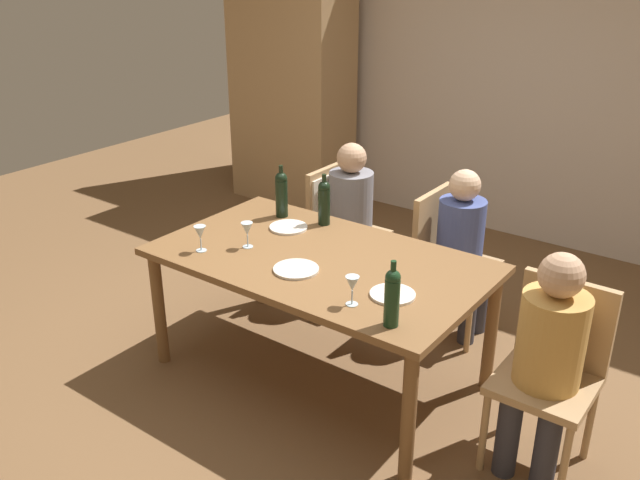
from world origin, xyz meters
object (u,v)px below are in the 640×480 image
at_px(wine_bottle_dark_red, 392,296).
at_px(wine_bottle_tall_green, 324,201).
at_px(wine_bottle_short_olive, 281,193).
at_px(dinner_plate_host, 295,269).
at_px(chair_far_right, 446,252).
at_px(dinner_plate_guest_left, 393,294).
at_px(person_woman_host, 464,241).
at_px(chair_right_end, 553,363).
at_px(wine_glass_near_right, 352,285).
at_px(dining_table, 320,269).
at_px(person_man_guest, 548,352).
at_px(wine_glass_near_left, 247,230).
at_px(person_man_bearded, 354,211).
at_px(armoire_cabinet, 292,86).
at_px(chair_far_left, 336,214).
at_px(wine_glass_centre, 200,233).
at_px(dinner_plate_guest_right, 289,227).

bearing_deg(wine_bottle_dark_red, wine_bottle_tall_green, 140.16).
bearing_deg(wine_bottle_short_olive, dinner_plate_host, -45.52).
relative_size(chair_far_right, dinner_plate_guest_left, 4.10).
xyz_separation_m(person_woman_host, wine_bottle_short_olive, (-0.99, -0.57, 0.27)).
bearing_deg(chair_right_end, wine_bottle_tall_green, -11.23).
distance_m(chair_right_end, wine_bottle_dark_red, 0.86).
height_order(chair_right_end, wine_glass_near_right, chair_right_end).
bearing_deg(chair_right_end, dining_table, 3.87).
bearing_deg(person_man_guest, person_woman_host, -47.58).
relative_size(person_man_guest, wine_glass_near_left, 7.56).
bearing_deg(wine_bottle_short_olive, wine_bottle_dark_red, -30.87).
height_order(person_man_bearded, wine_bottle_tall_green, person_man_bearded).
bearing_deg(wine_glass_near_right, chair_right_end, 26.85).
relative_size(chair_far_right, wine_bottle_short_olive, 2.77).
relative_size(dining_table, wine_glass_near_left, 12.21).
xyz_separation_m(chair_far_right, wine_bottle_dark_red, (0.37, -1.31, 0.37)).
xyz_separation_m(armoire_cabinet, wine_glass_near_right, (2.45, -2.62, -0.24)).
distance_m(chair_far_left, dinner_plate_guest_left, 1.53).
bearing_deg(wine_glass_centre, wine_glass_near_right, -0.69).
relative_size(chair_right_end, dinner_plate_guest_right, 4.00).
xyz_separation_m(wine_glass_centre, dinner_plate_guest_right, (0.19, 0.54, -0.10)).
height_order(person_woman_host, wine_glass_near_left, person_woman_host).
xyz_separation_m(chair_far_right, wine_glass_centre, (-0.90, -1.24, 0.33)).
bearing_deg(chair_right_end, wine_bottle_short_olive, -7.95).
bearing_deg(chair_far_left, dinner_plate_host, 25.23).
bearing_deg(dinner_plate_guest_left, chair_far_right, 102.19).
bearing_deg(chair_far_left, wine_bottle_dark_red, 43.07).
xyz_separation_m(wine_bottle_tall_green, dinner_plate_guest_right, (-0.13, -0.18, -0.14)).
height_order(chair_far_left, wine_bottle_short_olive, wine_bottle_short_olive).
bearing_deg(dining_table, chair_far_left, 120.37).
height_order(person_man_bearded, wine_glass_centre, person_man_bearded).
distance_m(wine_glass_centre, dinner_plate_guest_right, 0.58).
bearing_deg(person_man_bearded, person_man_guest, 60.79).
distance_m(chair_right_end, wine_bottle_short_olive, 1.90).
xyz_separation_m(armoire_cabinet, wine_glass_centre, (1.43, -2.61, -0.24)).
xyz_separation_m(wine_glass_near_left, dinner_plate_guest_left, (0.96, -0.01, -0.10)).
bearing_deg(dinner_plate_host, chair_far_right, 73.75).
relative_size(person_woman_host, person_man_bearded, 0.98).
distance_m(wine_bottle_dark_red, dinner_plate_guest_left, 0.31).
distance_m(wine_bottle_tall_green, wine_bottle_dark_red, 1.24).
xyz_separation_m(dining_table, person_man_bearded, (-0.38, 0.91, -0.03)).
height_order(wine_glass_near_left, dinner_plate_host, wine_glass_near_left).
bearing_deg(person_woman_host, dinner_plate_host, -21.41).
bearing_deg(dinner_plate_guest_left, wine_glass_centre, -171.06).
bearing_deg(dinner_plate_host, dinner_plate_guest_right, 132.41).
distance_m(chair_right_end, wine_glass_near_right, 1.01).
bearing_deg(wine_bottle_short_olive, dinner_plate_guest_left, -24.24).
xyz_separation_m(wine_glass_near_right, dinner_plate_host, (-0.45, 0.13, -0.10)).
relative_size(armoire_cabinet, wine_glass_centre, 14.63).
bearing_deg(chair_far_right, chair_far_left, -90.00).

